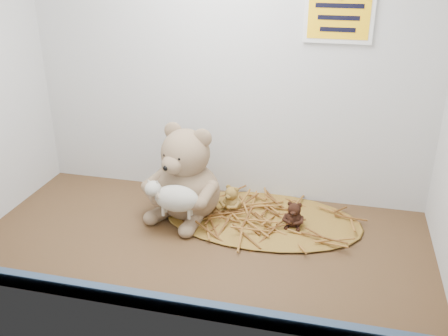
% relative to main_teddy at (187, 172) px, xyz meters
% --- Properties ---
extents(alcove_shell, '(1.20, 0.60, 0.90)m').
position_rel_main_teddy_xyz_m(alcove_shell, '(0.07, -0.03, 0.31)').
color(alcove_shell, '#452D18').
rests_on(alcove_shell, ground).
extents(front_rail, '(1.19, 0.02, 0.04)m').
position_rel_main_teddy_xyz_m(front_rail, '(0.07, -0.41, -0.12)').
color(front_rail, '#354965').
rests_on(front_rail, shelf_floor).
extents(straw_bed, '(0.57, 0.33, 0.01)m').
position_rel_main_teddy_xyz_m(straw_bed, '(0.21, 0.02, -0.13)').
color(straw_bed, brown).
rests_on(straw_bed, shelf_floor).
extents(main_teddy, '(0.29, 0.30, 0.28)m').
position_rel_main_teddy_xyz_m(main_teddy, '(0.00, 0.00, 0.00)').
color(main_teddy, '#92775A').
rests_on(main_teddy, shelf_floor).
extents(toy_lamb, '(0.16, 0.10, 0.10)m').
position_rel_main_teddy_xyz_m(toy_lamb, '(-0.00, -0.10, -0.03)').
color(toy_lamb, beige).
rests_on(toy_lamb, main_teddy).
extents(mini_teddy_tan, '(0.09, 0.09, 0.08)m').
position_rel_main_teddy_xyz_m(mini_teddy_tan, '(0.12, 0.04, -0.09)').
color(mini_teddy_tan, olive).
rests_on(mini_teddy_tan, straw_bed).
extents(mini_teddy_brown, '(0.06, 0.07, 0.07)m').
position_rel_main_teddy_xyz_m(mini_teddy_brown, '(0.31, -0.00, -0.09)').
color(mini_teddy_brown, black).
rests_on(mini_teddy_brown, straw_bed).
extents(wall_sign, '(0.16, 0.01, 0.11)m').
position_rel_main_teddy_xyz_m(wall_sign, '(0.37, 0.17, 0.41)').
color(wall_sign, '#F6B10C').
rests_on(wall_sign, back_wall).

